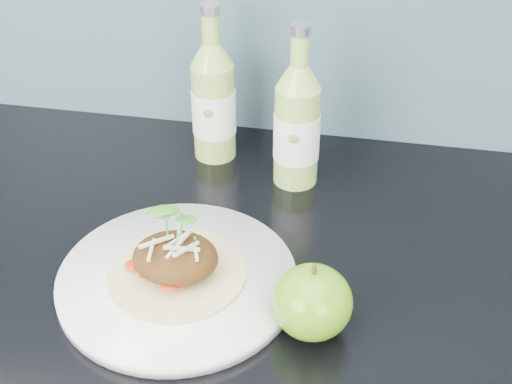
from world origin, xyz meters
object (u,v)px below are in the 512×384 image
green_apple (312,302)px  cider_bottle_right (297,125)px  cider_bottle_left (213,101)px  dinner_plate (177,280)px

green_apple → cider_bottle_right: cider_bottle_right is taller
green_apple → cider_bottle_left: 0.37m
green_apple → cider_bottle_left: cider_bottle_left is taller
dinner_plate → cider_bottle_right: 0.27m
dinner_plate → green_apple: bearing=-14.0°
dinner_plate → cider_bottle_left: size_ratio=1.24×
green_apple → cider_bottle_right: 0.29m
green_apple → dinner_plate: bearing=166.0°
dinner_plate → cider_bottle_right: cider_bottle_right is taller
cider_bottle_left → cider_bottle_right: size_ratio=1.00×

